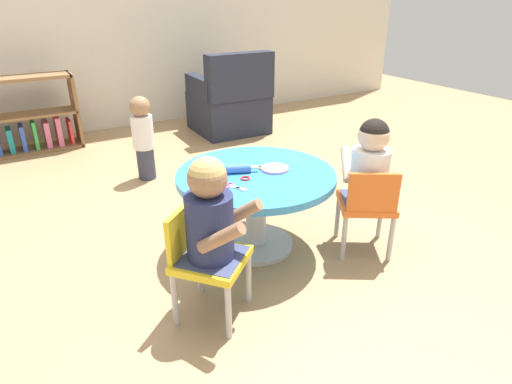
{
  "coord_description": "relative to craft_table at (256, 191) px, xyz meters",
  "views": [
    {
      "loc": [
        -1.14,
        -1.93,
        1.4
      ],
      "look_at": [
        0.0,
        0.0,
        0.36
      ],
      "focal_mm": 30.55,
      "sensor_mm": 36.0,
      "label": 1
    }
  ],
  "objects": [
    {
      "name": "child_chair_left",
      "position": [
        -0.5,
        -0.38,
        -0.06
      ],
      "size": [
        0.42,
        0.42,
        0.54
      ],
      "color": "#B7B7BC",
      "rests_on": "ground"
    },
    {
      "name": "seated_child_left",
      "position": [
        -0.47,
        -0.41,
        0.17
      ],
      "size": [
        0.43,
        0.44,
        0.51
      ],
      "color": "#3F4772",
      "rests_on": "ground"
    },
    {
      "name": "playdough_blob_0",
      "position": [
        0.11,
        -0.02,
        0.12
      ],
      "size": [
        0.16,
        0.16,
        0.01
      ],
      "primitive_type": "cylinder",
      "color": "#CC99E5",
      "rests_on": "craft_table"
    },
    {
      "name": "rolling_pin",
      "position": [
        -0.09,
        0.05,
        0.14
      ],
      "size": [
        0.22,
        0.1,
        0.05
      ],
      "color": "#3F72CC",
      "rests_on": "craft_table"
    },
    {
      "name": "craft_table",
      "position": [
        0.0,
        0.0,
        0.0
      ],
      "size": [
        0.89,
        0.89,
        0.48
      ],
      "color": "silver",
      "rests_on": "ground"
    },
    {
      "name": "bookshelf_low",
      "position": [
        -0.97,
        2.55,
        -0.07
      ],
      "size": [
        0.93,
        0.28,
        0.7
      ],
      "color": "olive",
      "rests_on": "ground"
    },
    {
      "name": "cookie_cutter_0",
      "position": [
        0.06,
        0.04,
        0.12
      ],
      "size": [
        0.05,
        0.05,
        0.01
      ],
      "primitive_type": "torus",
      "color": "orange",
      "rests_on": "craft_table"
    },
    {
      "name": "seated_child_right",
      "position": [
        0.53,
        -0.33,
        0.17
      ],
      "size": [
        0.41,
        0.44,
        0.51
      ],
      "color": "#3F4772",
      "rests_on": "ground"
    },
    {
      "name": "cookie_cutter_1",
      "position": [
        -0.1,
        -0.05,
        0.12
      ],
      "size": [
        0.05,
        0.05,
        0.01
      ],
      "primitive_type": "torus",
      "color": "red",
      "rests_on": "craft_table"
    },
    {
      "name": "ground_plane",
      "position": [
        0.0,
        0.0,
        -0.37
      ],
      "size": [
        10.0,
        10.0,
        0.0
      ],
      "primitive_type": "plane",
      "color": "tan"
    },
    {
      "name": "armchair_dark",
      "position": [
        0.96,
        2.15,
        -0.06
      ],
      "size": [
        0.74,
        0.74,
        0.85
      ],
      "color": "#232838",
      "rests_on": "ground"
    },
    {
      "name": "child_chair_right",
      "position": [
        0.51,
        -0.37,
        -0.06
      ],
      "size": [
        0.41,
        0.41,
        0.54
      ],
      "color": "#B7B7BC",
      "rests_on": "ground"
    },
    {
      "name": "toddler_standing",
      "position": [
        -0.23,
        1.35,
        -0.01
      ],
      "size": [
        0.17,
        0.17,
        0.67
      ],
      "color": "#33384C",
      "rests_on": "ground"
    },
    {
      "name": "craft_scissors",
      "position": [
        -0.21,
        -0.11,
        0.12
      ],
      "size": [
        0.11,
        0.14,
        0.01
      ],
      "color": "silver",
      "rests_on": "craft_table"
    }
  ]
}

